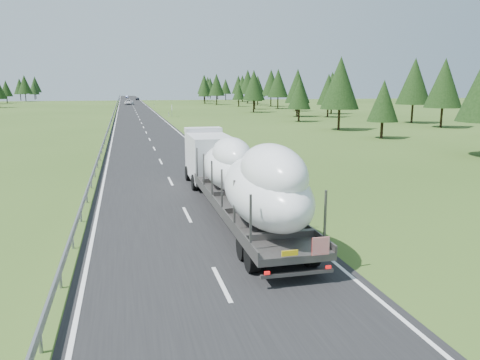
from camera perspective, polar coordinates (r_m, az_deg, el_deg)
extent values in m
plane|color=#324D19|center=(24.78, -6.47, -4.25)|extent=(400.00, 400.00, 0.00)
cube|color=black|center=(123.90, -12.56, 8.09)|extent=(10.00, 400.00, 0.02)
cube|color=slate|center=(123.86, -15.05, 8.24)|extent=(0.08, 400.00, 0.32)
cylinder|color=slate|center=(24.64, -18.83, -4.18)|extent=(0.10, 0.10, 0.60)
cube|color=silver|center=(54.86, -3.82, 4.95)|extent=(0.12, 0.07, 1.00)
cube|color=black|center=(54.82, -3.83, 5.28)|extent=(0.13, 0.08, 0.12)
cube|color=silver|center=(104.30, -8.68, 7.92)|extent=(0.12, 0.07, 1.00)
cube|color=black|center=(104.28, -8.69, 8.09)|extent=(0.13, 0.08, 0.12)
cube|color=silver|center=(154.10, -10.42, 8.96)|extent=(0.12, 0.07, 1.00)
cube|color=black|center=(154.09, -10.43, 9.08)|extent=(0.13, 0.08, 0.12)
cube|color=silver|center=(204.00, -11.32, 9.49)|extent=(0.12, 0.07, 1.00)
cube|color=black|center=(203.99, -11.32, 9.58)|extent=(0.13, 0.08, 0.12)
cube|color=silver|center=(253.94, -11.86, 9.81)|extent=(0.12, 0.07, 1.00)
cube|color=black|center=(253.93, -11.87, 9.88)|extent=(0.13, 0.08, 0.12)
cube|color=silver|center=(303.89, -12.23, 10.02)|extent=(0.12, 0.07, 1.00)
cube|color=black|center=(303.89, -12.23, 10.08)|extent=(0.13, 0.08, 0.12)
cube|color=silver|center=(353.86, -12.49, 10.17)|extent=(0.12, 0.07, 1.00)
cube|color=black|center=(353.86, -12.49, 10.22)|extent=(0.13, 0.08, 0.12)
cylinder|color=slate|center=(104.34, -8.30, 8.20)|extent=(0.08, 0.08, 2.00)
cube|color=silver|center=(104.29, -8.32, 8.75)|extent=(0.05, 0.90, 1.20)
cylinder|color=black|center=(82.92, 23.35, 7.20)|extent=(0.36, 0.36, 3.75)
cone|color=black|center=(82.79, 23.64, 10.79)|extent=(5.84, 5.84, 7.82)
cylinder|color=black|center=(91.27, 20.25, 7.79)|extent=(0.36, 0.36, 3.95)
cone|color=black|center=(91.15, 20.49, 11.23)|extent=(6.14, 6.14, 8.23)
cylinder|color=black|center=(103.37, 10.65, 8.41)|extent=(0.36, 0.36, 3.13)
cone|color=black|center=(103.25, 10.73, 10.82)|extent=(4.86, 4.86, 6.52)
cylinder|color=black|center=(115.56, 11.07, 8.76)|extent=(0.36, 0.36, 3.39)
cone|color=black|center=(115.45, 11.16, 11.10)|extent=(5.28, 5.28, 7.07)
cylinder|color=black|center=(126.65, 6.81, 9.04)|extent=(0.36, 0.36, 3.11)
cone|color=black|center=(126.55, 6.86, 11.00)|extent=(4.84, 4.84, 6.48)
cylinder|color=black|center=(139.38, 4.63, 9.46)|extent=(0.36, 0.36, 3.91)
cone|color=black|center=(139.31, 4.67, 11.69)|extent=(6.08, 6.08, 8.14)
cylinder|color=black|center=(154.79, 3.78, 9.69)|extent=(0.36, 0.36, 4.04)
cone|color=black|center=(154.72, 3.81, 11.77)|extent=(6.28, 6.28, 8.42)
cylinder|color=black|center=(165.61, 2.16, 9.72)|extent=(0.36, 0.36, 3.46)
cone|color=black|center=(165.53, 2.17, 11.38)|extent=(5.39, 5.39, 7.22)
cylinder|color=black|center=(180.79, 0.94, 10.00)|extent=(0.36, 0.36, 4.30)
cone|color=black|center=(180.74, 0.95, 11.90)|extent=(6.69, 6.69, 8.96)
cylinder|color=black|center=(198.27, 0.29, 10.05)|extent=(0.36, 0.36, 3.76)
cone|color=black|center=(198.22, 0.29, 11.56)|extent=(5.84, 5.84, 7.83)
cylinder|color=black|center=(206.87, -0.19, 10.11)|extent=(0.36, 0.36, 3.78)
cone|color=black|center=(206.82, -0.19, 11.57)|extent=(5.88, 5.88, 7.88)
cylinder|color=black|center=(224.24, -1.76, 10.15)|extent=(0.36, 0.36, 3.35)
cone|color=black|center=(224.18, -1.77, 11.34)|extent=(5.21, 5.21, 6.97)
cylinder|color=black|center=(236.12, -2.73, 10.21)|extent=(0.36, 0.36, 3.36)
cone|color=black|center=(236.07, -2.74, 11.34)|extent=(5.22, 5.22, 7.00)
cylinder|color=black|center=(248.10, -3.65, 10.30)|extent=(0.36, 0.36, 3.71)
cone|color=black|center=(248.05, -3.67, 11.49)|extent=(5.77, 5.77, 7.73)
cylinder|color=black|center=(263.41, -3.93, 10.39)|extent=(0.36, 0.36, 3.93)
cone|color=black|center=(263.37, -3.95, 11.57)|extent=(6.11, 6.11, 8.19)
cylinder|color=black|center=(63.17, 16.90, 6.04)|extent=(0.36, 0.36, 2.53)
cone|color=black|center=(62.97, 17.09, 9.22)|extent=(3.93, 3.93, 5.27)
cylinder|color=black|center=(73.55, 11.97, 7.45)|extent=(0.36, 0.36, 3.75)
cone|color=black|center=(73.39, 12.14, 11.51)|extent=(5.84, 5.84, 7.82)
cylinder|color=black|center=(89.47, 7.18, 7.96)|extent=(0.36, 0.36, 2.78)
cone|color=black|center=(89.32, 7.24, 10.43)|extent=(4.32, 4.32, 5.78)
cylinder|color=black|center=(104.18, 6.97, 8.65)|extent=(0.36, 0.36, 3.50)
cone|color=black|center=(104.06, 7.03, 11.32)|extent=(5.44, 5.44, 7.29)
cylinder|color=black|center=(120.10, 1.68, 9.11)|extent=(0.36, 0.36, 3.62)
cone|color=black|center=(120.00, 1.69, 11.51)|extent=(5.63, 5.63, 7.54)
cylinder|color=black|center=(136.12, 1.79, 9.21)|extent=(0.36, 0.36, 2.78)
cone|color=black|center=(136.03, 1.80, 10.83)|extent=(4.33, 4.33, 5.79)
cylinder|color=black|center=(153.54, -0.17, 9.44)|extent=(0.36, 0.36, 2.62)
cone|color=black|center=(153.46, -0.17, 10.79)|extent=(4.07, 4.07, 5.45)
cylinder|color=black|center=(169.02, -2.86, 9.79)|extent=(0.36, 0.36, 3.69)
cone|color=black|center=(168.95, -2.88, 11.53)|extent=(5.74, 5.74, 7.69)
cylinder|color=black|center=(179.35, -4.32, 9.78)|extent=(0.36, 0.36, 3.17)
cone|color=black|center=(179.28, -4.34, 11.19)|extent=(4.93, 4.93, 6.60)
cylinder|color=black|center=(198.42, -4.34, 10.02)|extent=(0.36, 0.36, 3.78)
cone|color=black|center=(198.36, -4.36, 11.54)|extent=(5.88, 5.88, 7.88)
cylinder|color=black|center=(214.94, -4.41, 10.14)|extent=(0.36, 0.36, 3.83)
cone|color=black|center=(214.89, -4.43, 11.55)|extent=(5.95, 5.95, 7.97)
cylinder|color=black|center=(205.84, -26.53, 8.81)|extent=(0.36, 0.36, 2.99)
cone|color=black|center=(205.77, -26.64, 9.96)|extent=(4.64, 4.64, 6.22)
cylinder|color=black|center=(223.00, -24.67, 9.19)|extent=(0.36, 0.36, 3.81)
cone|color=black|center=(222.95, -24.78, 10.54)|extent=(5.93, 5.93, 7.94)
cylinder|color=black|center=(236.02, -25.18, 9.16)|extent=(0.36, 0.36, 3.39)
cone|color=black|center=(235.97, -25.28, 10.30)|extent=(5.27, 5.27, 7.06)
cylinder|color=black|center=(247.61, -23.73, 9.29)|extent=(0.36, 0.36, 2.95)
cone|color=black|center=(247.56, -23.81, 10.23)|extent=(4.58, 4.58, 6.14)
cylinder|color=black|center=(263.02, -23.62, 9.47)|extent=(0.36, 0.36, 3.86)
cone|color=black|center=(262.98, -23.72, 10.63)|extent=(6.01, 6.01, 8.05)
cube|color=silver|center=(31.74, -3.82, 2.89)|extent=(2.61, 5.18, 2.90)
cube|color=black|center=(34.25, -4.60, 4.38)|extent=(2.38, 0.09, 1.45)
cube|color=silver|center=(33.78, -4.53, 6.13)|extent=(2.59, 1.25, 0.31)
cube|color=#565351|center=(30.98, -3.45, 0.06)|extent=(2.60, 3.11, 0.26)
cylinder|color=black|center=(33.62, -6.34, 0.82)|extent=(0.37, 1.04, 1.03)
cylinder|color=black|center=(34.01, -2.36, 1.00)|extent=(0.37, 1.04, 1.03)
cylinder|color=black|center=(30.40, -5.51, -0.29)|extent=(0.37, 1.04, 1.03)
cylinder|color=black|center=(30.83, -1.13, -0.08)|extent=(0.37, 1.04, 1.03)
cube|color=#565351|center=(22.52, 0.61, -3.28)|extent=(2.85, 14.50, 0.27)
cube|color=#565351|center=(22.16, -2.84, -2.84)|extent=(0.11, 14.49, 0.25)
cube|color=#565351|center=(22.82, 3.96, -2.43)|extent=(0.11, 14.49, 0.25)
cube|color=#565351|center=(16.10, 1.38, -5.18)|extent=(0.07, 0.07, 1.97)
cube|color=#565351|center=(17.00, 10.40, -4.46)|extent=(0.07, 0.07, 1.97)
cube|color=#565351|center=(18.42, -0.65, -3.03)|extent=(0.07, 0.07, 1.97)
cube|color=#565351|center=(19.21, 7.38, -2.52)|extent=(0.07, 0.07, 1.97)
cube|color=#565351|center=(20.77, -2.21, -1.37)|extent=(0.07, 0.07, 1.97)
cube|color=#565351|center=(21.48, 5.00, -0.98)|extent=(0.07, 0.07, 1.97)
cube|color=#565351|center=(23.16, -3.45, -0.05)|extent=(0.07, 0.07, 1.97)
cube|color=#565351|center=(23.80, 3.08, 0.27)|extent=(0.07, 0.07, 1.97)
cube|color=#565351|center=(25.56, -4.46, 1.03)|extent=(0.07, 0.07, 1.97)
cube|color=#565351|center=(26.14, 1.50, 1.29)|extent=(0.07, 0.07, 1.97)
cube|color=#565351|center=(27.98, -5.30, 1.92)|extent=(0.07, 0.07, 1.97)
cube|color=#565351|center=(28.51, 0.18, 2.15)|extent=(0.07, 0.07, 1.97)
cylinder|color=black|center=(17.22, 1.58, -9.50)|extent=(0.42, 1.04, 1.03)
cylinder|color=black|center=(17.93, 8.70, -8.78)|extent=(0.42, 1.04, 1.03)
cylinder|color=black|center=(18.35, 0.54, -8.16)|extent=(0.42, 1.04, 1.03)
cylinder|color=black|center=(19.01, 7.26, -7.55)|extent=(0.42, 1.04, 1.03)
cube|color=#565351|center=(16.16, 7.09, -11.24)|extent=(2.59, 0.13, 0.12)
cube|color=red|center=(16.05, 9.88, -7.93)|extent=(0.62, 0.04, 0.62)
cube|color=yellow|center=(15.71, 6.19, -8.85)|extent=(0.57, 0.04, 0.19)
cube|color=red|center=(15.71, 3.42, -11.24)|extent=(0.19, 0.06, 0.10)
cube|color=red|center=(16.44, 10.80, -10.37)|extent=(0.19, 0.06, 0.10)
ellipsoid|color=white|center=(19.06, 3.10, -1.37)|extent=(3.03, 7.78, 2.73)
ellipsoid|color=white|center=(17.96, 4.03, 0.93)|extent=(2.30, 4.93, 2.18)
ellipsoid|color=white|center=(25.78, -1.45, 1.56)|extent=(2.62, 6.82, 2.32)
ellipsoid|color=white|center=(24.83, -1.03, 3.08)|extent=(1.99, 4.32, 1.86)
imported|color=silver|center=(174.00, -13.39, 9.21)|extent=(3.29, 6.29, 1.69)
imported|color=black|center=(227.08, -12.40, 9.66)|extent=(1.67, 3.99, 1.35)
imported|color=navy|center=(267.46, -13.62, 9.84)|extent=(1.58, 4.17, 1.36)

